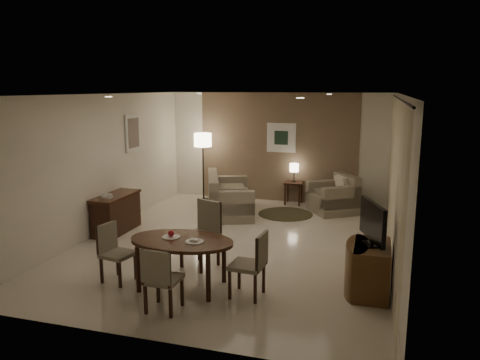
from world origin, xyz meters
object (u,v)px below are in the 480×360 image
(chair_near, at_px, (164,278))
(dining_table, at_px, (182,263))
(side_table, at_px, (293,193))
(chair_right, at_px, (247,264))
(tv_cabinet, at_px, (371,269))
(sofa, at_px, (230,194))
(chair_far, at_px, (200,235))
(console_desk, at_px, (116,213))
(armchair, at_px, (333,194))
(floor_lamp, at_px, (203,167))
(chair_left, at_px, (118,253))

(chair_near, bearing_deg, dining_table, -84.83)
(side_table, bearing_deg, chair_right, -86.77)
(tv_cabinet, relative_size, sofa, 0.47)
(chair_near, relative_size, chair_far, 0.83)
(console_desk, relative_size, chair_right, 1.32)
(armchair, height_order, floor_lamp, floor_lamp)
(dining_table, bearing_deg, chair_far, 93.23)
(console_desk, bearing_deg, chair_right, -32.48)
(armchair, distance_m, side_table, 1.13)
(dining_table, distance_m, sofa, 4.09)
(chair_far, xyz_separation_m, side_table, (0.71, 4.47, -0.24))
(floor_lamp, bearing_deg, chair_left, -83.26)
(console_desk, distance_m, chair_far, 2.57)
(chair_right, height_order, armchair, chair_right)
(chair_far, distance_m, chair_right, 1.32)
(chair_left, bearing_deg, dining_table, -74.75)
(tv_cabinet, distance_m, floor_lamp, 6.12)
(dining_table, bearing_deg, armchair, 70.82)
(side_table, distance_m, floor_lamp, 2.34)
(console_desk, relative_size, chair_far, 1.16)
(chair_far, bearing_deg, sofa, 120.02)
(console_desk, xyz_separation_m, floor_lamp, (0.71, 2.95, 0.48))
(tv_cabinet, distance_m, dining_table, 2.65)
(floor_lamp, bearing_deg, chair_near, -74.01)
(console_desk, distance_m, dining_table, 3.08)
(tv_cabinet, height_order, chair_near, chair_near)
(console_desk, bearing_deg, chair_far, -28.89)
(tv_cabinet, bearing_deg, chair_right, -160.47)
(chair_far, bearing_deg, floor_lamp, 130.80)
(console_desk, xyz_separation_m, chair_far, (2.25, -1.24, 0.14))
(dining_table, xyz_separation_m, chair_left, (-0.98, -0.08, 0.08))
(dining_table, xyz_separation_m, chair_far, (-0.05, 0.82, 0.16))
(console_desk, distance_m, chair_left, 2.51)
(console_desk, height_order, side_table, console_desk)
(armchair, bearing_deg, chair_near, -49.83)
(tv_cabinet, height_order, armchair, armchair)
(tv_cabinet, xyz_separation_m, dining_table, (-2.59, -0.56, 0.00))
(sofa, bearing_deg, armchair, -92.91)
(chair_left, distance_m, floor_lamp, 5.14)
(chair_left, bearing_deg, floor_lamp, 17.47)
(tv_cabinet, relative_size, chair_left, 1.05)
(tv_cabinet, distance_m, side_table, 5.11)
(chair_far, bearing_deg, chair_near, -65.45)
(chair_near, height_order, sofa, sofa)
(tv_cabinet, distance_m, chair_far, 2.66)
(sofa, relative_size, armchair, 1.97)
(tv_cabinet, relative_size, side_table, 1.63)
(sofa, distance_m, side_table, 1.77)
(tv_cabinet, relative_size, floor_lamp, 0.53)
(chair_far, bearing_deg, tv_cabinet, 15.07)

